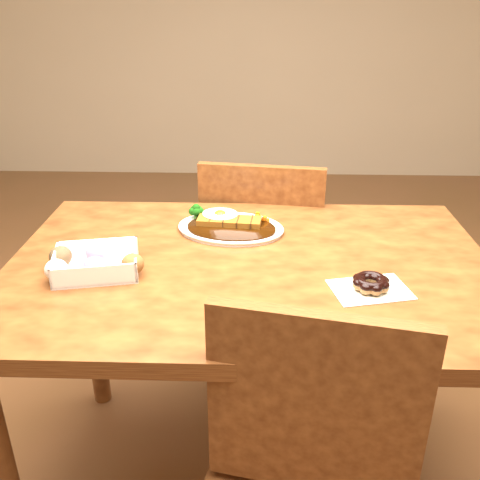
{
  "coord_description": "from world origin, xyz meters",
  "views": [
    {
      "loc": [
        0.01,
        -1.17,
        1.36
      ],
      "look_at": [
        -0.03,
        0.0,
        0.81
      ],
      "focal_mm": 40.0,
      "sensor_mm": 36.0,
      "label": 1
    }
  ],
  "objects_px": {
    "katsu_curry_plate": "(229,225)",
    "pon_de_ring": "(371,283)",
    "chair_far": "(264,260)",
    "donut_box": "(94,262)",
    "table": "(250,296)"
  },
  "relations": [
    {
      "from": "table",
      "to": "donut_box",
      "type": "relative_size",
      "value": 5.09
    },
    {
      "from": "chair_far",
      "to": "donut_box",
      "type": "distance_m",
      "value": 0.79
    },
    {
      "from": "chair_far",
      "to": "donut_box",
      "type": "relative_size",
      "value": 3.69
    },
    {
      "from": "table",
      "to": "donut_box",
      "type": "distance_m",
      "value": 0.4
    },
    {
      "from": "table",
      "to": "pon_de_ring",
      "type": "relative_size",
      "value": 6.22
    },
    {
      "from": "table",
      "to": "katsu_curry_plate",
      "type": "relative_size",
      "value": 3.75
    },
    {
      "from": "table",
      "to": "chair_far",
      "type": "distance_m",
      "value": 0.56
    },
    {
      "from": "chair_far",
      "to": "pon_de_ring",
      "type": "relative_size",
      "value": 4.51
    },
    {
      "from": "katsu_curry_plate",
      "to": "pon_de_ring",
      "type": "distance_m",
      "value": 0.46
    },
    {
      "from": "table",
      "to": "katsu_curry_plate",
      "type": "bearing_deg",
      "value": 107.91
    },
    {
      "from": "pon_de_ring",
      "to": "chair_far",
      "type": "bearing_deg",
      "value": 108.99
    },
    {
      "from": "chair_far",
      "to": "pon_de_ring",
      "type": "xyz_separation_m",
      "value": [
        0.23,
        -0.66,
        0.29
      ]
    },
    {
      "from": "katsu_curry_plate",
      "to": "pon_de_ring",
      "type": "relative_size",
      "value": 1.66
    },
    {
      "from": "chair_far",
      "to": "donut_box",
      "type": "height_order",
      "value": "chair_far"
    },
    {
      "from": "chair_far",
      "to": "katsu_curry_plate",
      "type": "xyz_separation_m",
      "value": [
        -0.11,
        -0.34,
        0.29
      ]
    }
  ]
}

